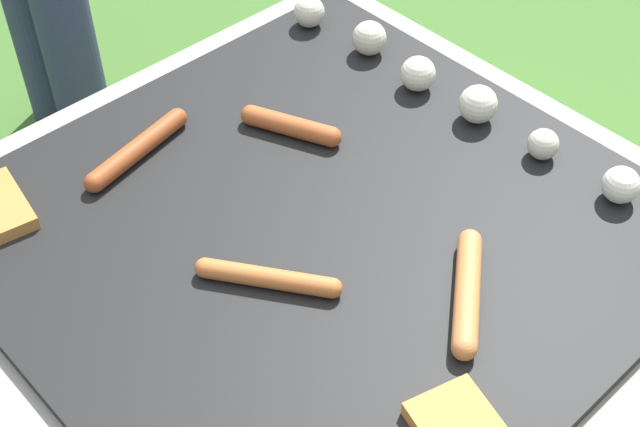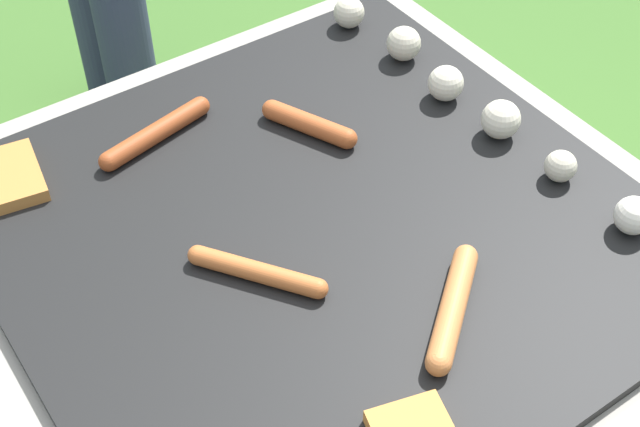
{
  "view_description": "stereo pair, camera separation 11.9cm",
  "coord_description": "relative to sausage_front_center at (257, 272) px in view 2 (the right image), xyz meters",
  "views": [
    {
      "loc": [
        0.61,
        -0.57,
        1.26
      ],
      "look_at": [
        0.0,
        0.0,
        0.42
      ],
      "focal_mm": 50.0,
      "sensor_mm": 36.0,
      "label": 1
    },
    {
      "loc": [
        0.68,
        -0.48,
        1.26
      ],
      "look_at": [
        0.0,
        0.0,
        0.42
      ],
      "focal_mm": 50.0,
      "sensor_mm": 36.0,
      "label": 2
    }
  ],
  "objects": [
    {
      "name": "ground_plane",
      "position": [
        -0.03,
        0.12,
        -0.41
      ],
      "size": [
        14.0,
        14.0,
        0.0
      ],
      "primitive_type": "plane",
      "color": "#3D6628"
    },
    {
      "name": "grill",
      "position": [
        -0.03,
        0.12,
        -0.21
      ],
      "size": [
        0.95,
        0.95,
        0.4
      ],
      "color": "gray",
      "rests_on": "ground_plane"
    },
    {
      "name": "sausage_front_center",
      "position": [
        0.0,
        0.0,
        0.0
      ],
      "size": [
        0.16,
        0.12,
        0.03
      ],
      "color": "#B7602D",
      "rests_on": "grill"
    },
    {
      "name": "sausage_back_center",
      "position": [
        -0.31,
        0.02,
        0.0
      ],
      "size": [
        0.07,
        0.2,
        0.03
      ],
      "color": "#93421E",
      "rests_on": "grill"
    },
    {
      "name": "sausage_mid_left",
      "position": [
        0.19,
        0.16,
        0.0
      ],
      "size": [
        0.14,
        0.17,
        0.03
      ],
      "color": "#C6753D",
      "rests_on": "grill"
    },
    {
      "name": "sausage_front_right",
      "position": [
        -0.2,
        0.22,
        0.0
      ],
      "size": [
        0.15,
        0.08,
        0.03
      ],
      "color": "#A34C23",
      "rests_on": "grill"
    },
    {
      "name": "bread_slice_center",
      "position": [
        -0.35,
        -0.19,
        -0.0
      ],
      "size": [
        0.14,
        0.11,
        0.02
      ],
      "color": "#B27033",
      "rests_on": "grill"
    },
    {
      "name": "mushroom_row",
      "position": [
        -0.06,
        0.45,
        0.01
      ],
      "size": [
        0.77,
        0.07,
        0.06
      ],
      "color": "beige",
      "rests_on": "grill"
    }
  ]
}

